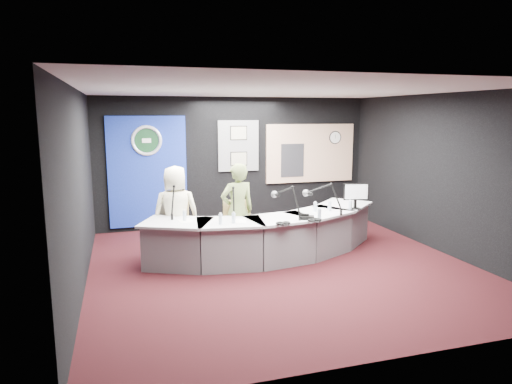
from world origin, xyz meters
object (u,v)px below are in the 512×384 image
object	(u,v)px
armchair_left	(176,228)
armchair_right	(238,227)
person_man	(176,212)
broadcast_desk	(268,235)
person_woman	(237,211)

from	to	relation	value
armchair_left	armchair_right	size ratio (longest dim) A/B	0.96
armchair_right	person_man	size ratio (longest dim) A/B	0.68
person_man	armchair_left	bearing A→B (deg)	-0.00
armchair_right	broadcast_desk	bearing A→B (deg)	-2.58
armchair_left	person_woman	bearing A→B (deg)	-15.45
broadcast_desk	person_man	bearing A→B (deg)	164.19
armchair_left	armchair_right	world-z (taller)	armchair_right
broadcast_desk	armchair_right	distance (m)	0.56
armchair_left	armchair_right	distance (m)	1.05
person_woman	person_man	bearing A→B (deg)	-24.76
person_woman	armchair_left	bearing A→B (deg)	-24.76
broadcast_desk	person_woman	bearing A→B (deg)	166.16
armchair_left	person_woman	xyz separation A→B (m)	(1.00, -0.30, 0.30)
armchair_right	person_woman	size ratio (longest dim) A/B	0.66
person_man	person_woman	world-z (taller)	person_woman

